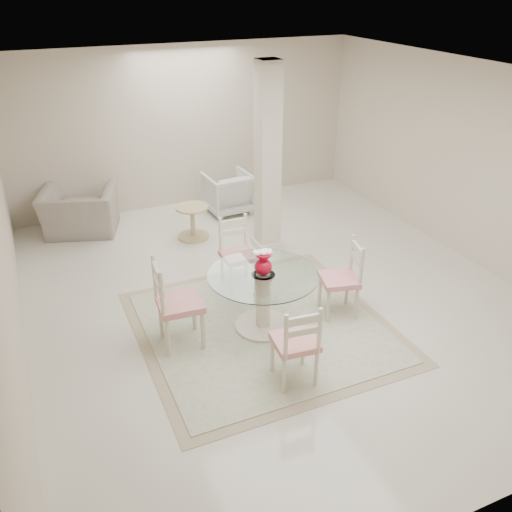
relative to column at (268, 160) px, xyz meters
name	(u,v)px	position (x,y,z in m)	size (l,w,h in m)	color
ground	(274,294)	(-0.50, -1.30, -1.35)	(7.00, 7.00, 0.00)	silver
room_shell	(276,155)	(-0.50, -1.30, 0.51)	(6.02, 7.02, 2.71)	beige
column	(268,160)	(0.00, 0.00, 0.00)	(0.30, 0.30, 2.70)	beige
area_rug	(263,327)	(-0.94, -1.92, -1.34)	(2.82, 2.82, 0.02)	tan
dining_table	(263,301)	(-0.94, -1.92, -0.98)	(1.25, 1.25, 0.72)	#EFDEC5
red_vase	(263,263)	(-0.94, -1.92, -0.49)	(0.23, 0.20, 0.30)	#AF051D
dining_chair_east	(345,273)	(0.07, -2.03, -0.79)	(0.51, 0.51, 1.05)	beige
dining_chair_north	(237,248)	(-0.85, -0.91, -0.80)	(0.43, 0.43, 1.05)	beige
dining_chair_west	(172,298)	(-1.96, -1.83, -0.74)	(0.50, 0.49, 1.17)	beige
dining_chair_south	(298,339)	(-1.03, -2.93, -0.80)	(0.45, 0.45, 1.04)	#F3E5C8
recliner_taupe	(80,211)	(-2.48, 1.63, -0.99)	(1.11, 0.97, 0.72)	gray
armchair_white	(228,192)	(-0.05, 1.49, -1.00)	(0.74, 0.76, 0.69)	silver
side_table	(193,223)	(-0.93, 0.73, -1.11)	(0.50, 0.50, 0.52)	tan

